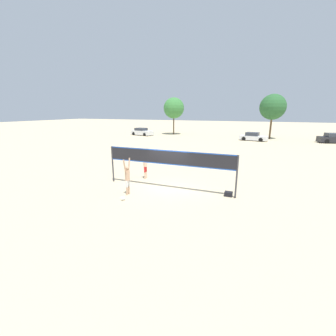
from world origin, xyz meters
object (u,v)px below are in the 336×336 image
at_px(gear_bag, 228,194).
at_px(parked_car_far, 334,139).
at_px(player_blocker, 145,163).
at_px(volleyball_net, 168,160).
at_px(volleyball, 123,198).
at_px(tree_right_cluster, 273,107).
at_px(parked_car_near, 142,132).
at_px(tree_left_cluster, 174,108).
at_px(player_spiker, 127,176).
at_px(parked_car_mid, 253,137).

bearing_deg(gear_bag, parked_car_far, 67.51).
bearing_deg(gear_bag, player_blocker, 167.95).
bearing_deg(player_blocker, gear_bag, 77.95).
distance_m(volleyball_net, player_blocker, 2.86).
bearing_deg(volleyball, player_blocker, 100.38).
xyz_separation_m(gear_bag, tree_right_cluster, (3.00, 31.03, 5.32)).
distance_m(volleyball, gear_bag, 6.06).
bearing_deg(player_blocker, tree_right_cluster, 162.96).
relative_size(parked_car_near, tree_left_cluster, 0.68).
xyz_separation_m(player_blocker, parked_car_far, (18.11, 27.68, -0.50)).
bearing_deg(player_spiker, parked_car_far, -29.57).
xyz_separation_m(parked_car_mid, tree_left_cluster, (-15.90, 4.59, 4.75)).
height_order(parked_car_mid, tree_right_cluster, tree_right_cluster).
bearing_deg(tree_right_cluster, parked_car_mid, -125.29).
bearing_deg(parked_car_near, player_blocker, -47.57).
bearing_deg(gear_bag, player_spiker, -160.57).
distance_m(gear_bag, parked_car_far, 31.38).
bearing_deg(volleyball_net, gear_bag, 2.29).
relative_size(tree_left_cluster, tree_right_cluster, 0.98).
bearing_deg(player_spiker, tree_right_cluster, -14.56).
height_order(volleyball_net, tree_right_cluster, tree_right_cluster).
bearing_deg(parked_car_near, parked_car_far, 15.36).
bearing_deg(gear_bag, parked_car_mid, 89.20).
height_order(player_blocker, tree_right_cluster, tree_right_cluster).
relative_size(parked_car_near, tree_right_cluster, 0.66).
bearing_deg(player_blocker, parked_car_mid, 165.99).
xyz_separation_m(volleyball_net, player_spiker, (-1.82, -1.81, -0.72)).
relative_size(volleyball_net, tree_right_cluster, 1.10).
relative_size(gear_bag, parked_car_far, 0.10).
height_order(volleyball_net, tree_left_cluster, tree_left_cluster).
bearing_deg(volleyball_net, parked_car_mid, 81.47).
bearing_deg(tree_left_cluster, player_blocker, -72.92).
distance_m(player_blocker, tree_left_cluster, 32.29).
height_order(parked_car_far, tree_right_cluster, tree_right_cluster).
height_order(volleyball_net, player_spiker, volleyball_net).
bearing_deg(tree_left_cluster, volleyball_net, -69.84).
xyz_separation_m(player_spiker, player_blocker, (-0.55, 3.27, 0.04)).
bearing_deg(player_blocker, volleyball_net, 58.46).
relative_size(player_spiker, parked_car_far, 0.47).
xyz_separation_m(volleyball_net, player_blocker, (-2.37, 1.45, -0.68)).
height_order(parked_car_mid, parked_car_far, parked_car_far).
relative_size(player_spiker, gear_bag, 4.89).
distance_m(player_blocker, volleyball, 4.35).
xyz_separation_m(volleyball, parked_car_far, (17.35, 31.83, 0.56)).
distance_m(volleyball_net, parked_car_mid, 27.81).
bearing_deg(parked_car_mid, tree_left_cluster, 175.58).
distance_m(player_spiker, gear_bag, 5.99).
bearing_deg(gear_bag, tree_left_cluster, 115.92).
bearing_deg(parked_car_far, player_spiker, -131.20).
xyz_separation_m(player_blocker, parked_car_near, (-14.77, 26.50, -0.52)).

